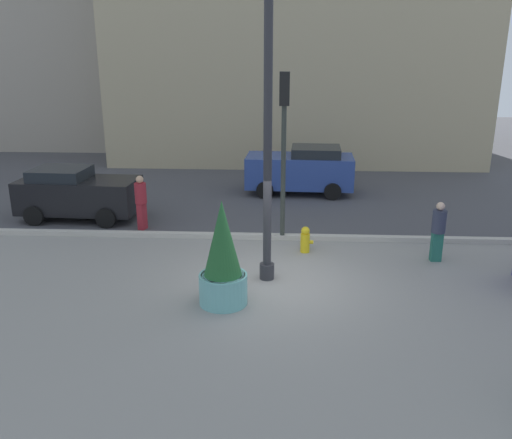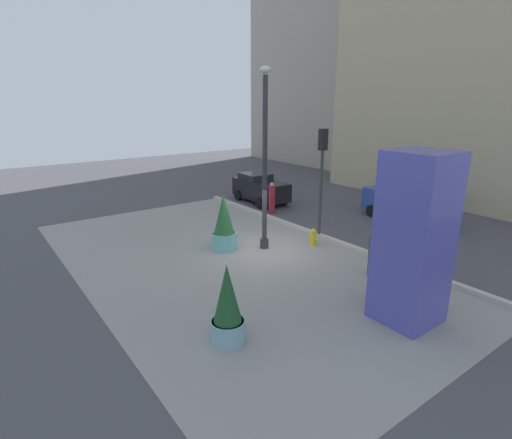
{
  "view_description": "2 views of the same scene",
  "coord_description": "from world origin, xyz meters",
  "px_view_note": "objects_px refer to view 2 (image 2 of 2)",
  "views": [
    {
      "loc": [
        0.23,
        -11.97,
        5.43
      ],
      "look_at": [
        -0.41,
        -0.13,
        1.65
      ],
      "focal_mm": 37.75,
      "sensor_mm": 36.0,
      "label": 1
    },
    {
      "loc": [
        12.45,
        -9.51,
        6.03
      ],
      "look_at": [
        0.54,
        -0.72,
        1.59
      ],
      "focal_mm": 28.23,
      "sensor_mm": 36.0,
      "label": 2
    }
  ],
  "objects_px": {
    "car_far_lane": "(260,188)",
    "pedestrian_on_sidewalk": "(272,196)",
    "lamp_post": "(265,165)",
    "pedestrian_by_curb": "(374,251)",
    "potted_plant_by_pillar": "(224,225)",
    "art_pillar_blue": "(414,240)",
    "car_curb_east": "(405,202)",
    "fire_hydrant": "(313,237)",
    "potted_plant_mid_plaza": "(228,308)",
    "traffic_light_far_side": "(322,166)"
  },
  "relations": [
    {
      "from": "potted_plant_mid_plaza",
      "to": "traffic_light_far_side",
      "type": "xyz_separation_m",
      "value": [
        -4.49,
        7.78,
        2.28
      ]
    },
    {
      "from": "fire_hydrant",
      "to": "car_far_lane",
      "type": "height_order",
      "value": "car_far_lane"
    },
    {
      "from": "fire_hydrant",
      "to": "car_curb_east",
      "type": "height_order",
      "value": "car_curb_east"
    },
    {
      "from": "potted_plant_by_pillar",
      "to": "pedestrian_on_sidewalk",
      "type": "height_order",
      "value": "potted_plant_by_pillar"
    },
    {
      "from": "car_far_lane",
      "to": "lamp_post",
      "type": "bearing_deg",
      "value": -35.75
    },
    {
      "from": "traffic_light_far_side",
      "to": "car_far_lane",
      "type": "distance_m",
      "value": 7.41
    },
    {
      "from": "art_pillar_blue",
      "to": "pedestrian_by_curb",
      "type": "bearing_deg",
      "value": 146.04
    },
    {
      "from": "potted_plant_mid_plaza",
      "to": "potted_plant_by_pillar",
      "type": "bearing_deg",
      "value": 148.62
    },
    {
      "from": "car_curb_east",
      "to": "pedestrian_by_curb",
      "type": "xyz_separation_m",
      "value": [
        3.42,
        -6.96,
        -0.03
      ]
    },
    {
      "from": "car_curb_east",
      "to": "pedestrian_on_sidewalk",
      "type": "bearing_deg",
      "value": -136.93
    },
    {
      "from": "lamp_post",
      "to": "pedestrian_by_curb",
      "type": "relative_size",
      "value": 4.42
    },
    {
      "from": "fire_hydrant",
      "to": "pedestrian_by_curb",
      "type": "xyz_separation_m",
      "value": [
        3.46,
        -0.47,
        0.54
      ]
    },
    {
      "from": "potted_plant_by_pillar",
      "to": "art_pillar_blue",
      "type": "bearing_deg",
      "value": 8.33
    },
    {
      "from": "car_far_lane",
      "to": "pedestrian_on_sidewalk",
      "type": "bearing_deg",
      "value": -22.82
    },
    {
      "from": "lamp_post",
      "to": "car_far_lane",
      "type": "xyz_separation_m",
      "value": [
        -6.43,
        4.63,
        -2.66
      ]
    },
    {
      "from": "art_pillar_blue",
      "to": "pedestrian_on_sidewalk",
      "type": "distance_m",
      "value": 11.71
    },
    {
      "from": "potted_plant_by_pillar",
      "to": "car_curb_east",
      "type": "xyz_separation_m",
      "value": [
        1.95,
        9.76,
        -0.12
      ]
    },
    {
      "from": "potted_plant_mid_plaza",
      "to": "car_far_lane",
      "type": "height_order",
      "value": "potted_plant_mid_plaza"
    },
    {
      "from": "lamp_post",
      "to": "potted_plant_by_pillar",
      "type": "height_order",
      "value": "lamp_post"
    },
    {
      "from": "lamp_post",
      "to": "traffic_light_far_side",
      "type": "relative_size",
      "value": 1.5
    },
    {
      "from": "lamp_post",
      "to": "car_curb_east",
      "type": "bearing_deg",
      "value": 82.94
    },
    {
      "from": "potted_plant_by_pillar",
      "to": "pedestrian_on_sidewalk",
      "type": "xyz_separation_m",
      "value": [
        -3.12,
        5.02,
        -0.09
      ]
    },
    {
      "from": "fire_hydrant",
      "to": "car_curb_east",
      "type": "relative_size",
      "value": 0.18
    },
    {
      "from": "lamp_post",
      "to": "pedestrian_by_curb",
      "type": "bearing_deg",
      "value": 17.54
    },
    {
      "from": "lamp_post",
      "to": "traffic_light_far_side",
      "type": "bearing_deg",
      "value": 82.88
    },
    {
      "from": "pedestrian_by_curb",
      "to": "lamp_post",
      "type": "bearing_deg",
      "value": -162.46
    },
    {
      "from": "lamp_post",
      "to": "potted_plant_by_pillar",
      "type": "relative_size",
      "value": 3.03
    },
    {
      "from": "lamp_post",
      "to": "art_pillar_blue",
      "type": "height_order",
      "value": "lamp_post"
    },
    {
      "from": "car_far_lane",
      "to": "pedestrian_by_curb",
      "type": "bearing_deg",
      "value": -16.48
    },
    {
      "from": "fire_hydrant",
      "to": "traffic_light_far_side",
      "type": "bearing_deg",
      "value": 123.08
    },
    {
      "from": "lamp_post",
      "to": "potted_plant_mid_plaza",
      "type": "distance_m",
      "value": 7.37
    },
    {
      "from": "potted_plant_by_pillar",
      "to": "fire_hydrant",
      "type": "bearing_deg",
      "value": 59.61
    },
    {
      "from": "traffic_light_far_side",
      "to": "car_far_lane",
      "type": "relative_size",
      "value": 1.23
    },
    {
      "from": "fire_hydrant",
      "to": "car_far_lane",
      "type": "relative_size",
      "value": 0.19
    },
    {
      "from": "potted_plant_mid_plaza",
      "to": "traffic_light_far_side",
      "type": "distance_m",
      "value": 9.27
    },
    {
      "from": "car_far_lane",
      "to": "pedestrian_on_sidewalk",
      "type": "relative_size",
      "value": 2.28
    },
    {
      "from": "traffic_light_far_side",
      "to": "pedestrian_by_curb",
      "type": "bearing_deg",
      "value": -19.5
    },
    {
      "from": "fire_hydrant",
      "to": "pedestrian_by_curb",
      "type": "relative_size",
      "value": 0.46
    },
    {
      "from": "pedestrian_on_sidewalk",
      "to": "pedestrian_by_curb",
      "type": "relative_size",
      "value": 1.05
    },
    {
      "from": "pedestrian_by_curb",
      "to": "art_pillar_blue",
      "type": "bearing_deg",
      "value": -33.96
    },
    {
      "from": "car_curb_east",
      "to": "pedestrian_by_curb",
      "type": "bearing_deg",
      "value": -63.81
    },
    {
      "from": "fire_hydrant",
      "to": "car_far_lane",
      "type": "bearing_deg",
      "value": 159.65
    },
    {
      "from": "art_pillar_blue",
      "to": "car_far_lane",
      "type": "height_order",
      "value": "art_pillar_blue"
    },
    {
      "from": "traffic_light_far_side",
      "to": "pedestrian_by_curb",
      "type": "height_order",
      "value": "traffic_light_far_side"
    },
    {
      "from": "lamp_post",
      "to": "traffic_light_far_side",
      "type": "height_order",
      "value": "lamp_post"
    },
    {
      "from": "traffic_light_far_side",
      "to": "car_curb_east",
      "type": "xyz_separation_m",
      "value": [
        0.68,
        5.51,
        -2.31
      ]
    },
    {
      "from": "art_pillar_blue",
      "to": "fire_hydrant",
      "type": "bearing_deg",
      "value": 160.26
    },
    {
      "from": "potted_plant_by_pillar",
      "to": "lamp_post",
      "type": "bearing_deg",
      "value": 56.68
    },
    {
      "from": "car_far_lane",
      "to": "pedestrian_on_sidewalk",
      "type": "distance_m",
      "value": 2.6
    },
    {
      "from": "car_curb_east",
      "to": "car_far_lane",
      "type": "relative_size",
      "value": 1.06
    }
  ]
}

